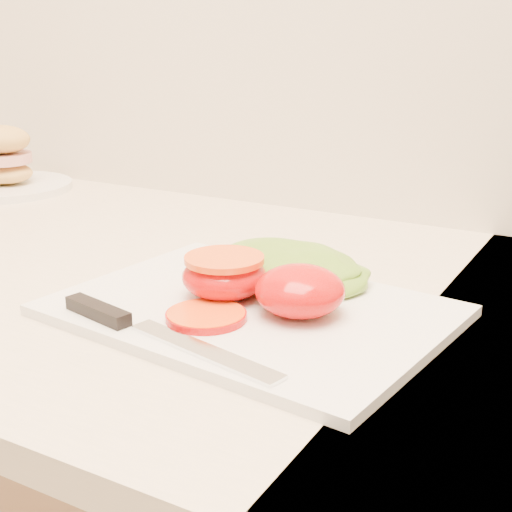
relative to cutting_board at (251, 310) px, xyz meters
The scene contains 8 objects.
cutting_board is the anchor object (origin of this frame).
tomato_half_dome 0.06m from the cutting_board, ahead, with size 0.08×0.08×0.04m, color red.
tomato_half_cut 0.04m from the cutting_board, 167.15° to the left, with size 0.08×0.08×0.04m.
tomato_slice_0 0.05m from the cutting_board, 109.66° to the right, with size 0.07×0.07×0.01m, color #FF600C.
lettuce_leaf_0 0.08m from the cutting_board, 94.69° to the left, with size 0.16×0.11×0.03m, color #7AA52B.
lettuce_leaf_1 0.08m from the cutting_board, 62.82° to the left, with size 0.10×0.07×0.02m, color #7AA52B.
knife 0.11m from the cutting_board, 120.23° to the right, with size 0.24×0.06×0.01m.
sandwich_plate 0.67m from the cutting_board, 156.63° to the left, with size 0.21×0.21×0.11m.
Camera 1 is at (0.34, 1.08, 1.18)m, focal length 50.00 mm.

